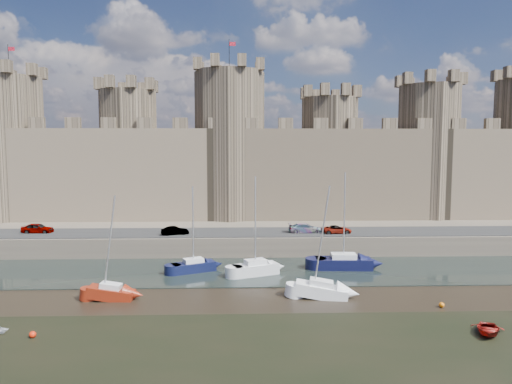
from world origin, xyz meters
TOP-DOWN VIEW (x-y plane):
  - ground at (0.00, 0.00)m, footprint 160.00×160.00m
  - water_channel at (0.00, 24.00)m, footprint 160.00×12.00m
  - quay at (0.00, 60.00)m, footprint 160.00×60.00m
  - road at (0.00, 34.00)m, footprint 160.00×7.00m
  - castle at (-0.64, 48.00)m, footprint 108.50×11.00m
  - car_0 at (-22.67, 34.36)m, footprint 4.03×1.81m
  - car_1 at (-4.62, 32.43)m, footprint 3.63×2.18m
  - car_2 at (12.14, 33.47)m, footprint 4.40×1.90m
  - car_3 at (16.15, 32.79)m, footprint 4.01×2.16m
  - sailboat_1 at (-1.42, 23.88)m, footprint 4.99×3.58m
  - sailboat_2 at (5.27, 22.43)m, footprint 5.20×3.56m
  - sailboat_3 at (15.21, 24.62)m, footprint 6.28×2.76m
  - sailboat_4 at (-7.83, 15.00)m, footprint 4.07×1.74m
  - sailboat_5 at (11.01, 14.97)m, footprint 4.97×2.62m
  - dinghy_3 at (-13.74, 7.57)m, footprint 1.26×1.10m
  - dinghy_4 at (21.59, 6.27)m, footprint 3.49×3.90m
  - buoy_1 at (-11.07, 6.79)m, footprint 0.48×0.48m
  - buoy_3 at (20.75, 12.00)m, footprint 0.46×0.46m

SIDE VIEW (x-z plane):
  - ground at x=0.00m, z-range 0.00..0.00m
  - water_channel at x=0.00m, z-range 0.00..0.08m
  - buoy_3 at x=20.75m, z-range 0.00..0.46m
  - buoy_1 at x=-11.07m, z-range 0.00..0.48m
  - dinghy_3 at x=-13.74m, z-range 0.00..0.65m
  - dinghy_4 at x=21.59m, z-range 0.00..0.67m
  - sailboat_4 at x=-7.83m, z-range -3.98..5.39m
  - sailboat_5 at x=11.01m, z-range -4.36..5.83m
  - sailboat_1 at x=-1.42m, z-range -3.92..5.43m
  - sailboat_3 at x=15.21m, z-range -4.57..6.21m
  - sailboat_2 at x=5.27m, z-range -4.40..6.06m
  - quay at x=0.00m, z-range 0.00..2.50m
  - road at x=0.00m, z-range 2.50..2.60m
  - car_3 at x=16.15m, z-range 2.50..3.57m
  - car_1 at x=-4.62m, z-range 2.50..3.63m
  - car_2 at x=12.14m, z-range 2.50..3.76m
  - car_0 at x=-22.67m, z-range 2.50..3.84m
  - castle at x=-0.64m, z-range -2.83..26.17m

